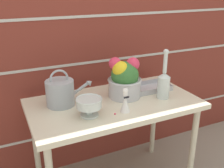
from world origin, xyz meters
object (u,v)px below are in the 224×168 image
object	(u,v)px
crystal_pedestal_bowl	(89,104)
wire_tray	(150,88)
flower_planter	(124,79)
figurine_vase	(125,102)
glass_decanter	(164,83)
watering_can	(61,92)

from	to	relation	value
crystal_pedestal_bowl	wire_tray	size ratio (longest dim) A/B	0.53
crystal_pedestal_bowl	flower_planter	size ratio (longest dim) A/B	0.56
flower_planter	figurine_vase	size ratio (longest dim) A/B	1.81
flower_planter	glass_decanter	distance (m)	0.28
flower_planter	figurine_vase	xyz separation A→B (m)	(-0.11, -0.21, -0.07)
crystal_pedestal_bowl	figurine_vase	world-z (taller)	figurine_vase
glass_decanter	wire_tray	world-z (taller)	glass_decanter
flower_planter	glass_decanter	size ratio (longest dim) A/B	0.82
glass_decanter	wire_tray	distance (m)	0.20
watering_can	flower_planter	size ratio (longest dim) A/B	1.13
figurine_vase	wire_tray	size ratio (longest dim) A/B	0.52
watering_can	crystal_pedestal_bowl	size ratio (longest dim) A/B	2.02
crystal_pedestal_bowl	figurine_vase	size ratio (longest dim) A/B	1.01
watering_can	figurine_vase	world-z (taller)	watering_can
crystal_pedestal_bowl	flower_planter	world-z (taller)	flower_planter
flower_planter	wire_tray	distance (m)	0.28
watering_can	glass_decanter	size ratio (longest dim) A/B	0.93
figurine_vase	wire_tray	world-z (taller)	figurine_vase
crystal_pedestal_bowl	flower_planter	bearing A→B (deg)	27.12
figurine_vase	wire_tray	bearing A→B (deg)	35.45
crystal_pedestal_bowl	glass_decanter	xyz separation A→B (m)	(0.58, 0.03, 0.04)
flower_planter	figurine_vase	world-z (taller)	flower_planter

